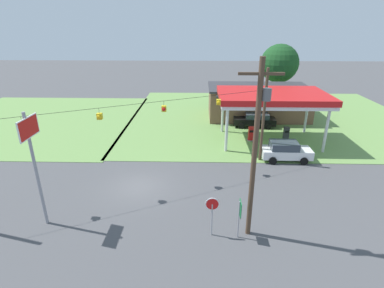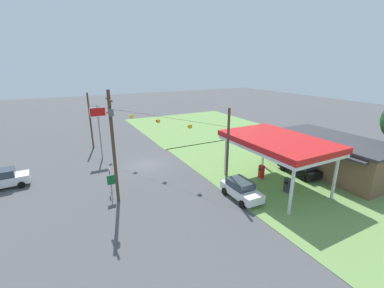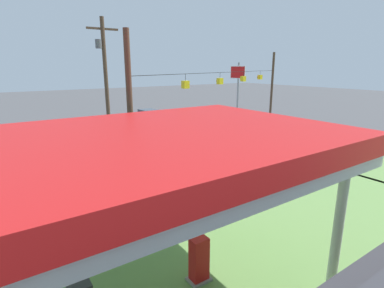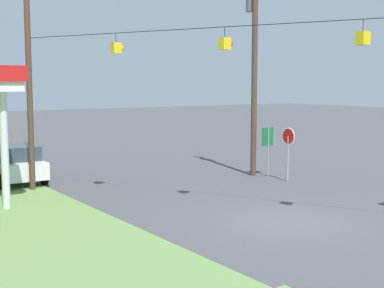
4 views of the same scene
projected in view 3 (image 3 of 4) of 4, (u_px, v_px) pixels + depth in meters
name	position (u px, v px, depth m)	size (l,w,h in m)	color
ground_plane	(230.00, 158.00, 22.83)	(160.00, 160.00, 0.00)	#4C4C4F
gas_station_canopy	(142.00, 153.00, 7.53)	(10.63, 6.97, 5.12)	silver
fuel_pump_near	(199.00, 261.00, 9.49)	(0.71, 0.56, 1.55)	gray
car_at_pumps_front	(83.00, 218.00, 11.85)	(4.36, 2.14, 1.74)	white
car_on_crossroad	(150.00, 118.00, 34.64)	(2.29, 4.29, 1.93)	white
stop_sign_roadside	(135.00, 131.00, 23.77)	(0.80, 0.08, 2.50)	#99999E
stop_sign_overhead	(238.00, 86.00, 27.82)	(0.22, 1.95, 7.11)	gray
route_sign	(116.00, 134.00, 23.09)	(0.10, 0.70, 2.40)	gray
utility_pole_main	(106.00, 83.00, 21.45)	(2.20, 0.44, 10.06)	#4C3828
signal_span_gantry	(232.00, 99.00, 21.72)	(20.21, 10.24, 8.16)	#4C3828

